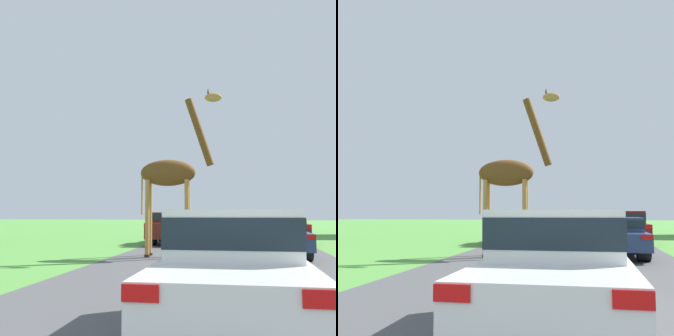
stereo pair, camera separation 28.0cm
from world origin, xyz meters
The scene contains 8 objects.
road centered at (0.00, 30.00, 0.00)m, with size 7.06×120.00×0.00m.
giraffe_near_road centered at (-1.63, 13.76, 2.69)m, with size 2.73×0.80×5.53m.
car_lead_maroon centered at (0.50, 5.80, 0.78)m, with size 1.70×4.65×1.46m.
car_queue_right centered at (-0.69, 29.74, 0.74)m, with size 1.84×4.20×1.36m.
car_queue_left centered at (1.69, 14.34, 0.69)m, with size 1.85×3.94×1.26m.
car_far_ahead centered at (2.50, 20.36, 0.79)m, with size 1.83×4.38×1.48m.
car_verge_right centered at (-2.51, 24.41, 0.75)m, with size 1.72×4.41×1.42m.
car_rear_follower centered at (-2.53, 19.52, 0.76)m, with size 1.82×4.13×1.42m.
Camera 1 is at (0.61, 0.14, 1.43)m, focal length 45.00 mm.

